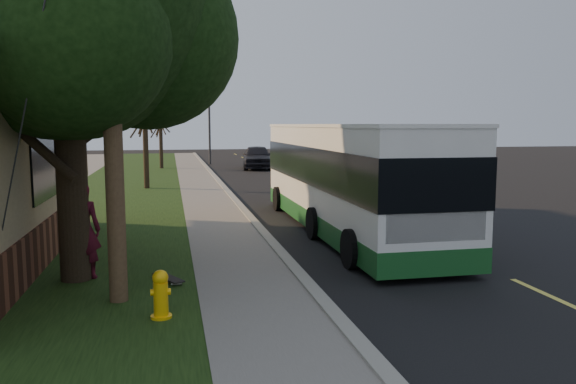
{
  "coord_description": "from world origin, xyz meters",
  "views": [
    {
      "loc": [
        -2.41,
        -8.41,
        2.97
      ],
      "look_at": [
        0.11,
        3.57,
        1.5
      ],
      "focal_mm": 35.0,
      "sensor_mm": 36.0,
      "label": 1
    }
  ],
  "objects_px": {
    "utility_pole": "(108,18)",
    "distant_car": "(257,157)",
    "bare_tree_far": "(161,139)",
    "skateboarder": "(82,230)",
    "skateboard_main": "(168,278)",
    "bare_tree_near": "(146,143)",
    "traffic_signal": "(209,122)",
    "fire_hydrant": "(161,294)",
    "leafy_tree": "(67,2)",
    "transit_bus": "(346,175)"
  },
  "relations": [
    {
      "from": "transit_bus",
      "to": "distant_car",
      "type": "height_order",
      "value": "transit_bus"
    },
    {
      "from": "leafy_tree",
      "to": "skateboarder",
      "type": "distance_m",
      "value": 4.17
    },
    {
      "from": "traffic_signal",
      "to": "skateboarder",
      "type": "bearing_deg",
      "value": -98.26
    },
    {
      "from": "fire_hydrant",
      "to": "transit_bus",
      "type": "xyz_separation_m",
      "value": [
        4.96,
        6.43,
        1.16
      ]
    },
    {
      "from": "fire_hydrant",
      "to": "skateboard_main",
      "type": "relative_size",
      "value": 0.83
    },
    {
      "from": "utility_pole",
      "to": "transit_bus",
      "type": "height_order",
      "value": "utility_pole"
    },
    {
      "from": "utility_pole",
      "to": "distant_car",
      "type": "bearing_deg",
      "value": 76.7
    },
    {
      "from": "fire_hydrant",
      "to": "traffic_signal",
      "type": "distance_m",
      "value": 34.25
    },
    {
      "from": "transit_bus",
      "to": "skateboarder",
      "type": "distance_m",
      "value": 7.53
    },
    {
      "from": "utility_pole",
      "to": "skateboarder",
      "type": "bearing_deg",
      "value": 116.16
    },
    {
      "from": "traffic_signal",
      "to": "distant_car",
      "type": "relative_size",
      "value": 1.17
    },
    {
      "from": "utility_pole",
      "to": "leafy_tree",
      "type": "xyz_separation_m",
      "value": [
        -0.87,
        1.66,
        0.54
      ]
    },
    {
      "from": "skateboarder",
      "to": "skateboard_main",
      "type": "bearing_deg",
      "value": 163.42
    },
    {
      "from": "fire_hydrant",
      "to": "bare_tree_near",
      "type": "distance_m",
      "value": 18.1
    },
    {
      "from": "transit_bus",
      "to": "traffic_signal",
      "type": "bearing_deg",
      "value": 93.85
    },
    {
      "from": "traffic_signal",
      "to": "bare_tree_far",
      "type": "bearing_deg",
      "value": -131.19
    },
    {
      "from": "distant_car",
      "to": "fire_hydrant",
      "type": "bearing_deg",
      "value": -94.48
    },
    {
      "from": "fire_hydrant",
      "to": "traffic_signal",
      "type": "xyz_separation_m",
      "value": [
        3.1,
        34.0,
        2.73
      ]
    },
    {
      "from": "bare_tree_far",
      "to": "skateboarder",
      "type": "distance_m",
      "value": 27.5
    },
    {
      "from": "traffic_signal",
      "to": "distant_car",
      "type": "bearing_deg",
      "value": -60.29
    },
    {
      "from": "traffic_signal",
      "to": "distant_car",
      "type": "xyz_separation_m",
      "value": [
        2.83,
        -4.95,
        -2.36
      ]
    },
    {
      "from": "bare_tree_near",
      "to": "traffic_signal",
      "type": "bearing_deg",
      "value": 75.96
    },
    {
      "from": "skateboard_main",
      "to": "skateboarder",
      "type": "bearing_deg",
      "value": 161.4
    },
    {
      "from": "transit_bus",
      "to": "bare_tree_far",
      "type": "bearing_deg",
      "value": 102.81
    },
    {
      "from": "leafy_tree",
      "to": "bare_tree_far",
      "type": "relative_size",
      "value": 1.94
    },
    {
      "from": "skateboard_main",
      "to": "traffic_signal",
      "type": "bearing_deg",
      "value": 84.64
    },
    {
      "from": "fire_hydrant",
      "to": "leafy_tree",
      "type": "distance_m",
      "value": 5.65
    },
    {
      "from": "bare_tree_far",
      "to": "skateboarder",
      "type": "xyz_separation_m",
      "value": [
        -1.07,
        -27.46,
        -1.01
      ]
    },
    {
      "from": "bare_tree_far",
      "to": "skateboard_main",
      "type": "bearing_deg",
      "value": -88.98
    },
    {
      "from": "fire_hydrant",
      "to": "traffic_signal",
      "type": "height_order",
      "value": "traffic_signal"
    },
    {
      "from": "bare_tree_far",
      "to": "distant_car",
      "type": "height_order",
      "value": "bare_tree_far"
    },
    {
      "from": "utility_pole",
      "to": "transit_bus",
      "type": "relative_size",
      "value": 0.82
    },
    {
      "from": "leafy_tree",
      "to": "transit_bus",
      "type": "relative_size",
      "value": 0.71
    },
    {
      "from": "leafy_tree",
      "to": "distant_car",
      "type": "relative_size",
      "value": 1.66
    },
    {
      "from": "fire_hydrant",
      "to": "utility_pole",
      "type": "relative_size",
      "value": 0.08
    },
    {
      "from": "bare_tree_near",
      "to": "skateboard_main",
      "type": "bearing_deg",
      "value": -86.42
    },
    {
      "from": "leafy_tree",
      "to": "skateboard_main",
      "type": "xyz_separation_m",
      "value": [
        1.67,
        -0.63,
        -5.03
      ]
    },
    {
      "from": "fire_hydrant",
      "to": "distant_car",
      "type": "bearing_deg",
      "value": 78.47
    },
    {
      "from": "skateboard_main",
      "to": "leafy_tree",
      "type": "bearing_deg",
      "value": 159.24
    },
    {
      "from": "leafy_tree",
      "to": "bare_tree_far",
      "type": "bearing_deg",
      "value": 87.55
    },
    {
      "from": "leafy_tree",
      "to": "skateboard_main",
      "type": "bearing_deg",
      "value": -20.76
    },
    {
      "from": "leafy_tree",
      "to": "skateboard_main",
      "type": "relative_size",
      "value": 8.78
    },
    {
      "from": "bare_tree_far",
      "to": "traffic_signal",
      "type": "bearing_deg",
      "value": 48.81
    },
    {
      "from": "utility_pole",
      "to": "traffic_signal",
      "type": "height_order",
      "value": "utility_pole"
    },
    {
      "from": "utility_pole",
      "to": "traffic_signal",
      "type": "bearing_deg",
      "value": 83.42
    },
    {
      "from": "fire_hydrant",
      "to": "skateboarder",
      "type": "xyz_separation_m",
      "value": [
        -1.47,
        2.54,
        0.56
      ]
    },
    {
      "from": "fire_hydrant",
      "to": "bare_tree_near",
      "type": "bearing_deg",
      "value": 92.86
    },
    {
      "from": "fire_hydrant",
      "to": "distant_car",
      "type": "relative_size",
      "value": 0.16
    },
    {
      "from": "leafy_tree",
      "to": "traffic_signal",
      "type": "xyz_separation_m",
      "value": [
        4.67,
        31.35,
        -2.0
      ]
    },
    {
      "from": "utility_pole",
      "to": "traffic_signal",
      "type": "distance_m",
      "value": 33.26
    }
  ]
}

